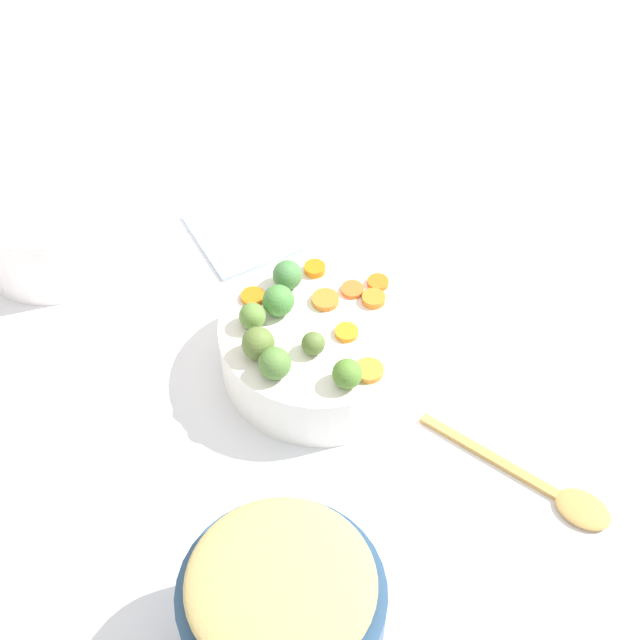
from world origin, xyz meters
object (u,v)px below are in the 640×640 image
serving_bowl_carrots (320,346)px  wooden_spoon (552,492)px  casserole_dish (49,224)px  metal_pot (284,621)px

serving_bowl_carrots → wooden_spoon: 0.36m
wooden_spoon → casserole_dish: casserole_dish is taller
metal_pot → casserole_dish: metal_pot is taller
wooden_spoon → casserole_dish: 0.82m
wooden_spoon → serving_bowl_carrots: bearing=16.3°
wooden_spoon → metal_pot: bearing=82.0°
serving_bowl_carrots → metal_pot: 0.40m
serving_bowl_carrots → metal_pot: bearing=135.9°
metal_pot → wooden_spoon: (-0.05, -0.38, -0.07)m
wooden_spoon → casserole_dish: bearing=19.8°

